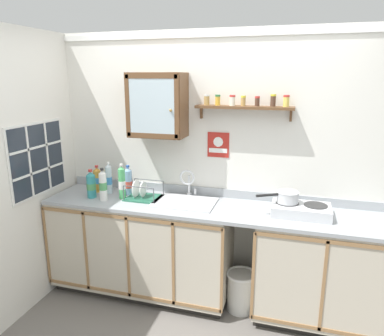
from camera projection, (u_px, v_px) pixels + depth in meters
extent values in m
plane|color=slate|center=(198.00, 325.00, 3.03)|extent=(6.02, 6.02, 0.00)
cube|color=silver|center=(217.00, 167.00, 3.34)|extent=(3.62, 0.05, 2.43)
cube|color=white|center=(219.00, 34.00, 3.03)|extent=(3.62, 0.02, 0.05)
cube|color=silver|center=(5.00, 181.00, 2.88)|extent=(0.05, 3.44, 2.43)
cube|color=black|center=(144.00, 284.00, 3.55)|extent=(1.64, 0.52, 0.08)
cube|color=beige|center=(142.00, 244.00, 3.41)|extent=(1.67, 0.58, 0.83)
cube|color=#997047|center=(126.00, 218.00, 3.04)|extent=(1.67, 0.01, 0.03)
cube|color=#997047|center=(130.00, 295.00, 3.23)|extent=(1.67, 0.01, 0.03)
cube|color=#997047|center=(47.00, 246.00, 3.36)|extent=(0.02, 0.01, 0.76)
cube|color=#997047|center=(86.00, 252.00, 3.25)|extent=(0.02, 0.01, 0.76)
cube|color=#997047|center=(128.00, 258.00, 3.14)|extent=(0.02, 0.01, 0.76)
cube|color=#997047|center=(173.00, 265.00, 3.02)|extent=(0.02, 0.01, 0.76)
cube|color=#997047|center=(222.00, 272.00, 2.91)|extent=(0.02, 0.01, 0.76)
cube|color=black|center=(316.00, 314.00, 3.11)|extent=(1.03, 0.52, 0.08)
cube|color=beige|center=(321.00, 268.00, 2.97)|extent=(1.05, 0.58, 0.83)
cube|color=#997047|center=(328.00, 242.00, 2.61)|extent=(1.05, 0.01, 0.03)
cube|color=#997047|center=(319.00, 329.00, 2.79)|extent=(1.05, 0.01, 0.03)
cube|color=#997047|center=(253.00, 277.00, 2.84)|extent=(0.02, 0.01, 0.76)
cube|color=#997047|center=(323.00, 287.00, 2.70)|extent=(0.02, 0.01, 0.76)
cube|color=#9EA3A8|center=(209.00, 208.00, 3.12)|extent=(2.98, 0.61, 0.03)
cube|color=#9EA3A8|center=(216.00, 192.00, 3.37)|extent=(2.98, 0.02, 0.08)
cube|color=silver|center=(184.00, 202.00, 3.20)|extent=(0.55, 0.38, 0.01)
cube|color=slate|center=(185.00, 214.00, 3.23)|extent=(0.47, 0.31, 0.01)
cube|color=slate|center=(190.00, 203.00, 3.36)|extent=(0.47, 0.01, 0.11)
cube|color=slate|center=(179.00, 215.00, 3.07)|extent=(0.47, 0.01, 0.11)
cylinder|color=#4C4C51|center=(185.00, 214.00, 3.23)|extent=(0.04, 0.04, 0.01)
cylinder|color=silver|center=(189.00, 194.00, 3.40)|extent=(0.05, 0.05, 0.02)
cylinder|color=silver|center=(189.00, 184.00, 3.38)|extent=(0.02, 0.02, 0.17)
torus|color=silver|center=(187.00, 177.00, 3.30)|extent=(0.14, 0.02, 0.14)
cylinder|color=silver|center=(195.00, 191.00, 3.38)|extent=(0.02, 0.02, 0.05)
cube|color=silver|center=(301.00, 210.00, 2.91)|extent=(0.46, 0.28, 0.09)
cylinder|color=#2D2D2D|center=(287.00, 203.00, 2.95)|extent=(0.19, 0.19, 0.01)
cylinder|color=#2D2D2D|center=(316.00, 205.00, 2.89)|extent=(0.19, 0.19, 0.01)
cylinder|color=black|center=(286.00, 214.00, 2.82)|extent=(0.03, 0.02, 0.03)
cylinder|color=black|center=(316.00, 217.00, 2.76)|extent=(0.03, 0.02, 0.03)
cylinder|color=silver|center=(287.00, 197.00, 2.94)|extent=(0.18, 0.18, 0.09)
torus|color=silver|center=(288.00, 192.00, 2.92)|extent=(0.18, 0.18, 0.01)
cylinder|color=black|center=(267.00, 195.00, 2.89)|extent=(0.17, 0.11, 0.02)
cylinder|color=teal|center=(91.00, 187.00, 3.32)|extent=(0.08, 0.08, 0.21)
cone|color=teal|center=(90.00, 174.00, 3.29)|extent=(0.08, 0.08, 0.04)
cylinder|color=red|center=(90.00, 171.00, 3.28)|extent=(0.04, 0.04, 0.02)
cylinder|color=#4C9959|center=(91.00, 186.00, 3.32)|extent=(0.08, 0.08, 0.06)
cylinder|color=white|center=(103.00, 187.00, 3.24)|extent=(0.07, 0.07, 0.25)
cone|color=white|center=(102.00, 172.00, 3.21)|extent=(0.07, 0.07, 0.03)
cylinder|color=#262626|center=(102.00, 169.00, 3.20)|extent=(0.03, 0.03, 0.02)
cylinder|color=#4C9959|center=(103.00, 186.00, 3.24)|extent=(0.07, 0.07, 0.07)
cylinder|color=#4CB266|center=(122.00, 184.00, 3.29)|extent=(0.06, 0.06, 0.28)
cone|color=#4CB266|center=(121.00, 168.00, 3.25)|extent=(0.06, 0.06, 0.03)
cylinder|color=white|center=(121.00, 165.00, 3.25)|extent=(0.03, 0.03, 0.02)
cylinder|color=white|center=(122.00, 185.00, 3.29)|extent=(0.06, 0.06, 0.08)
cylinder|color=#8CB7E0|center=(128.00, 182.00, 3.41)|extent=(0.07, 0.07, 0.23)
cone|color=#8CB7E0|center=(128.00, 169.00, 3.38)|extent=(0.07, 0.07, 0.03)
cylinder|color=#2D59B2|center=(128.00, 166.00, 3.38)|extent=(0.03, 0.03, 0.02)
cylinder|color=#D84C3F|center=(128.00, 184.00, 3.42)|extent=(0.07, 0.07, 0.06)
cylinder|color=silver|center=(109.00, 180.00, 3.44)|extent=(0.06, 0.06, 0.26)
cone|color=silver|center=(108.00, 166.00, 3.41)|extent=(0.06, 0.06, 0.03)
cylinder|color=white|center=(108.00, 163.00, 3.40)|extent=(0.03, 0.03, 0.02)
cylinder|color=#3F8CCC|center=(109.00, 181.00, 3.44)|extent=(0.06, 0.06, 0.07)
cylinder|color=gold|center=(97.00, 181.00, 3.49)|extent=(0.07, 0.07, 0.21)
cone|color=gold|center=(97.00, 169.00, 3.46)|extent=(0.07, 0.07, 0.03)
cylinder|color=red|center=(96.00, 166.00, 3.45)|extent=(0.03, 0.03, 0.02)
cylinder|color=#3F8CCC|center=(97.00, 180.00, 3.49)|extent=(0.07, 0.07, 0.06)
cube|color=#26664C|center=(144.00, 198.00, 3.32)|extent=(0.32, 0.26, 0.01)
cylinder|color=#4C4F54|center=(124.00, 193.00, 3.23)|extent=(0.01, 0.01, 0.13)
cylinder|color=#4C4F54|center=(154.00, 196.00, 3.15)|extent=(0.01, 0.01, 0.13)
cylinder|color=#4C4F54|center=(135.00, 185.00, 3.45)|extent=(0.01, 0.01, 0.13)
cylinder|color=#4C4F54|center=(163.00, 188.00, 3.37)|extent=(0.01, 0.01, 0.13)
cylinder|color=#4C4F54|center=(138.00, 187.00, 3.17)|extent=(0.29, 0.01, 0.01)
cylinder|color=#4C4F54|center=(149.00, 180.00, 3.39)|extent=(0.29, 0.01, 0.01)
cylinder|color=white|center=(136.00, 189.00, 3.32)|extent=(0.01, 0.16, 0.16)
cylinder|color=white|center=(143.00, 189.00, 3.30)|extent=(0.01, 0.14, 0.14)
cube|color=brown|center=(158.00, 105.00, 3.20)|extent=(0.50, 0.26, 0.56)
cube|color=silver|center=(152.00, 106.00, 3.07)|extent=(0.41, 0.01, 0.46)
cube|color=brown|center=(128.00, 106.00, 3.13)|extent=(0.04, 0.01, 0.53)
cube|color=brown|center=(177.00, 107.00, 3.01)|extent=(0.04, 0.01, 0.53)
cube|color=brown|center=(151.00, 76.00, 3.00)|extent=(0.47, 0.01, 0.05)
cube|color=brown|center=(152.00, 136.00, 3.13)|extent=(0.47, 0.01, 0.05)
sphere|color=olive|center=(171.00, 110.00, 3.01)|extent=(0.02, 0.02, 0.02)
cube|color=brown|center=(244.00, 107.00, 3.05)|extent=(0.84, 0.14, 0.02)
cube|color=brown|center=(201.00, 113.00, 3.22)|extent=(0.02, 0.03, 0.10)
cube|color=brown|center=(291.00, 115.00, 3.01)|extent=(0.02, 0.03, 0.10)
cylinder|color=tan|center=(207.00, 101.00, 3.11)|extent=(0.05, 0.05, 0.08)
cylinder|color=white|center=(207.00, 95.00, 3.10)|extent=(0.05, 0.05, 0.02)
cylinder|color=gold|center=(218.00, 101.00, 3.10)|extent=(0.04, 0.04, 0.07)
cylinder|color=#33723F|center=(218.00, 96.00, 3.09)|extent=(0.04, 0.04, 0.02)
cylinder|color=silver|center=(232.00, 101.00, 3.05)|extent=(0.05, 0.05, 0.07)
cylinder|color=red|center=(232.00, 96.00, 3.04)|extent=(0.05, 0.05, 0.02)
cylinder|color=tan|center=(243.00, 102.00, 3.04)|extent=(0.04, 0.04, 0.07)
cylinder|color=yellow|center=(243.00, 97.00, 3.03)|extent=(0.04, 0.04, 0.02)
cylinder|color=#4C3326|center=(257.00, 102.00, 3.01)|extent=(0.04, 0.04, 0.07)
cylinder|color=red|center=(257.00, 97.00, 3.00)|extent=(0.04, 0.04, 0.02)
cylinder|color=#4C3326|center=(273.00, 101.00, 2.98)|extent=(0.04, 0.04, 0.08)
cylinder|color=yellow|center=(273.00, 95.00, 2.97)|extent=(0.05, 0.05, 0.02)
cylinder|color=#E0C659|center=(286.00, 102.00, 2.94)|extent=(0.05, 0.05, 0.08)
cylinder|color=red|center=(287.00, 96.00, 2.93)|extent=(0.05, 0.05, 0.02)
cube|color=#B2261E|center=(218.00, 145.00, 3.26)|extent=(0.20, 0.01, 0.23)
cube|color=white|center=(218.00, 150.00, 3.27)|extent=(0.17, 0.00, 0.04)
cylinder|color=white|center=(218.00, 142.00, 3.25)|extent=(0.09, 0.00, 0.09)
cube|color=#262D38|center=(38.00, 159.00, 3.18)|extent=(0.01, 0.66, 0.61)
cube|color=white|center=(37.00, 159.00, 3.18)|extent=(0.02, 0.70, 0.65)
cube|color=white|center=(29.00, 162.00, 3.07)|extent=(0.01, 0.02, 0.61)
cube|color=white|center=(47.00, 156.00, 3.29)|extent=(0.01, 0.02, 0.61)
cube|color=white|center=(40.00, 171.00, 3.21)|extent=(0.01, 0.66, 0.02)
cube|color=white|center=(37.00, 147.00, 3.15)|extent=(0.01, 0.66, 0.02)
cylinder|color=silver|center=(241.00, 292.00, 3.20)|extent=(0.24, 0.24, 0.35)
torus|color=white|center=(242.00, 274.00, 3.15)|extent=(0.27, 0.27, 0.02)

